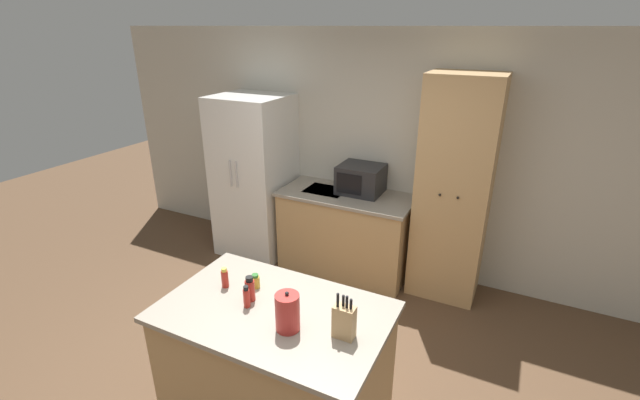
{
  "coord_description": "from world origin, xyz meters",
  "views": [
    {
      "loc": [
        1.34,
        -2.0,
        2.6
      ],
      "look_at": [
        -0.36,
        1.4,
        1.05
      ],
      "focal_mm": 24.0,
      "sensor_mm": 36.0,
      "label": 1
    }
  ],
  "objects_px": {
    "pantry_cabinet": "(454,191)",
    "knife_block": "(344,321)",
    "spice_bottle_short_red": "(225,278)",
    "kettle": "(288,312)",
    "spice_bottle_green_herb": "(255,281)",
    "fire_extinguisher": "(225,221)",
    "refrigerator": "(255,177)",
    "spice_bottle_amber_oil": "(247,297)",
    "spice_bottle_tall_dark": "(250,289)",
    "microwave": "(361,179)"
  },
  "relations": [
    {
      "from": "pantry_cabinet",
      "to": "knife_block",
      "type": "height_order",
      "value": "pantry_cabinet"
    },
    {
      "from": "spice_bottle_short_red",
      "to": "kettle",
      "type": "bearing_deg",
      "value": -17.1
    },
    {
      "from": "spice_bottle_green_herb",
      "to": "fire_extinguisher",
      "type": "height_order",
      "value": "spice_bottle_green_herb"
    },
    {
      "from": "refrigerator",
      "to": "spice_bottle_amber_oil",
      "type": "relative_size",
      "value": 12.49
    },
    {
      "from": "refrigerator",
      "to": "kettle",
      "type": "relative_size",
      "value": 7.36
    },
    {
      "from": "spice_bottle_amber_oil",
      "to": "fire_extinguisher",
      "type": "xyz_separation_m",
      "value": [
        -1.99,
        2.21,
        -0.81
      ]
    },
    {
      "from": "refrigerator",
      "to": "spice_bottle_tall_dark",
      "type": "height_order",
      "value": "refrigerator"
    },
    {
      "from": "knife_block",
      "to": "kettle",
      "type": "xyz_separation_m",
      "value": [
        -0.32,
        -0.08,
        0.01
      ]
    },
    {
      "from": "microwave",
      "to": "spice_bottle_tall_dark",
      "type": "distance_m",
      "value": 2.2
    },
    {
      "from": "spice_bottle_short_red",
      "to": "kettle",
      "type": "distance_m",
      "value": 0.63
    },
    {
      "from": "refrigerator",
      "to": "spice_bottle_short_red",
      "type": "bearing_deg",
      "value": -60.25
    },
    {
      "from": "spice_bottle_short_red",
      "to": "spice_bottle_amber_oil",
      "type": "distance_m",
      "value": 0.29
    },
    {
      "from": "refrigerator",
      "to": "pantry_cabinet",
      "type": "xyz_separation_m",
      "value": [
        2.26,
        0.11,
        0.17
      ]
    },
    {
      "from": "refrigerator",
      "to": "microwave",
      "type": "bearing_deg",
      "value": 6.66
    },
    {
      "from": "refrigerator",
      "to": "pantry_cabinet",
      "type": "distance_m",
      "value": 2.27
    },
    {
      "from": "spice_bottle_green_herb",
      "to": "kettle",
      "type": "distance_m",
      "value": 0.5
    },
    {
      "from": "spice_bottle_tall_dark",
      "to": "spice_bottle_amber_oil",
      "type": "xyz_separation_m",
      "value": [
        0.02,
        -0.07,
        -0.01
      ]
    },
    {
      "from": "microwave",
      "to": "kettle",
      "type": "relative_size",
      "value": 1.8
    },
    {
      "from": "pantry_cabinet",
      "to": "spice_bottle_short_red",
      "type": "xyz_separation_m",
      "value": [
        -1.12,
        -2.11,
        -0.1
      ]
    },
    {
      "from": "microwave",
      "to": "spice_bottle_green_herb",
      "type": "relative_size",
      "value": 4.6
    },
    {
      "from": "refrigerator",
      "to": "spice_bottle_tall_dark",
      "type": "bearing_deg",
      "value": -55.92
    },
    {
      "from": "knife_block",
      "to": "kettle",
      "type": "distance_m",
      "value": 0.33
    },
    {
      "from": "spice_bottle_short_red",
      "to": "kettle",
      "type": "height_order",
      "value": "kettle"
    },
    {
      "from": "pantry_cabinet",
      "to": "microwave",
      "type": "bearing_deg",
      "value": 177.8
    },
    {
      "from": "refrigerator",
      "to": "spice_bottle_short_red",
      "type": "xyz_separation_m",
      "value": [
        1.14,
        -1.99,
        0.07
      ]
    },
    {
      "from": "spice_bottle_amber_oil",
      "to": "fire_extinguisher",
      "type": "bearing_deg",
      "value": 131.94
    },
    {
      "from": "spice_bottle_amber_oil",
      "to": "fire_extinguisher",
      "type": "height_order",
      "value": "spice_bottle_amber_oil"
    },
    {
      "from": "pantry_cabinet",
      "to": "knife_block",
      "type": "distance_m",
      "value": 2.22
    },
    {
      "from": "pantry_cabinet",
      "to": "spice_bottle_green_herb",
      "type": "distance_m",
      "value": 2.23
    },
    {
      "from": "spice_bottle_amber_oil",
      "to": "fire_extinguisher",
      "type": "distance_m",
      "value": 3.08
    },
    {
      "from": "refrigerator",
      "to": "fire_extinguisher",
      "type": "bearing_deg",
      "value": 170.38
    },
    {
      "from": "pantry_cabinet",
      "to": "spice_bottle_tall_dark",
      "type": "bearing_deg",
      "value": -112.17
    },
    {
      "from": "spice_bottle_tall_dark",
      "to": "fire_extinguisher",
      "type": "height_order",
      "value": "spice_bottle_tall_dark"
    },
    {
      "from": "knife_block",
      "to": "kettle",
      "type": "bearing_deg",
      "value": -165.54
    },
    {
      "from": "spice_bottle_short_red",
      "to": "spice_bottle_amber_oil",
      "type": "bearing_deg",
      "value": -24.22
    },
    {
      "from": "pantry_cabinet",
      "to": "fire_extinguisher",
      "type": "distance_m",
      "value": 2.98
    },
    {
      "from": "microwave",
      "to": "knife_block",
      "type": "distance_m",
      "value": 2.38
    },
    {
      "from": "spice_bottle_tall_dark",
      "to": "fire_extinguisher",
      "type": "relative_size",
      "value": 0.37
    },
    {
      "from": "pantry_cabinet",
      "to": "spice_bottle_short_red",
      "type": "height_order",
      "value": "pantry_cabinet"
    },
    {
      "from": "spice_bottle_short_red",
      "to": "spice_bottle_amber_oil",
      "type": "height_order",
      "value": "spice_bottle_amber_oil"
    },
    {
      "from": "knife_block",
      "to": "spice_bottle_tall_dark",
      "type": "distance_m",
      "value": 0.69
    },
    {
      "from": "microwave",
      "to": "fire_extinguisher",
      "type": "relative_size",
      "value": 0.98
    },
    {
      "from": "kettle",
      "to": "spice_bottle_tall_dark",
      "type": "bearing_deg",
      "value": 159.36
    },
    {
      "from": "spice_bottle_tall_dark",
      "to": "spice_bottle_green_herb",
      "type": "xyz_separation_m",
      "value": [
        -0.05,
        0.14,
        -0.03
      ]
    },
    {
      "from": "kettle",
      "to": "fire_extinguisher",
      "type": "bearing_deg",
      "value": 135.61
    },
    {
      "from": "kettle",
      "to": "fire_extinguisher",
      "type": "distance_m",
      "value": 3.37
    },
    {
      "from": "spice_bottle_tall_dark",
      "to": "knife_block",
      "type": "bearing_deg",
      "value": -4.47
    },
    {
      "from": "spice_bottle_short_red",
      "to": "spice_bottle_green_herb",
      "type": "height_order",
      "value": "spice_bottle_short_red"
    },
    {
      "from": "microwave",
      "to": "spice_bottle_short_red",
      "type": "bearing_deg",
      "value": -93.82
    },
    {
      "from": "spice_bottle_short_red",
      "to": "fire_extinguisher",
      "type": "xyz_separation_m",
      "value": [
        -1.72,
        2.09,
        -0.81
      ]
    }
  ]
}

